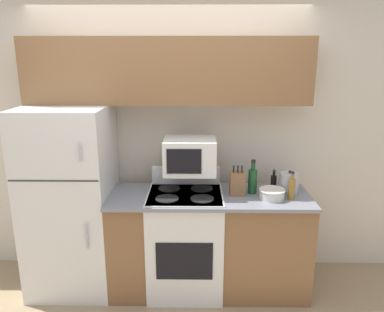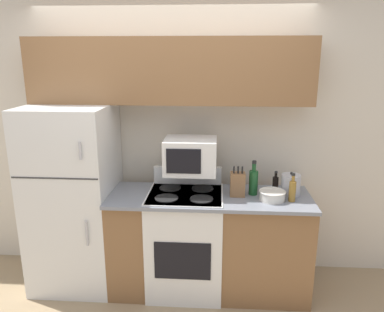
% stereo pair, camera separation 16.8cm
% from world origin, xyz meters
% --- Properties ---
extents(ground_plane, '(12.00, 12.00, 0.00)m').
position_xyz_m(ground_plane, '(0.00, 0.00, 0.00)').
color(ground_plane, tan).
extents(wall_back, '(8.00, 0.05, 2.55)m').
position_xyz_m(wall_back, '(0.00, 0.74, 1.27)').
color(wall_back, beige).
rests_on(wall_back, ground_plane).
extents(lower_cabinets, '(1.73, 0.61, 0.91)m').
position_xyz_m(lower_cabinets, '(0.36, 0.29, 0.46)').
color(lower_cabinets, brown).
rests_on(lower_cabinets, ground_plane).
extents(refrigerator, '(0.73, 0.73, 1.66)m').
position_xyz_m(refrigerator, '(-0.87, 0.35, 0.83)').
color(refrigerator, white).
rests_on(refrigerator, ground_plane).
extents(upper_cabinets, '(2.46, 0.32, 0.56)m').
position_xyz_m(upper_cabinets, '(0.00, 0.56, 1.94)').
color(upper_cabinets, brown).
rests_on(upper_cabinets, refrigerator).
extents(stove, '(0.65, 0.59, 1.08)m').
position_xyz_m(stove, '(0.15, 0.27, 0.48)').
color(stove, white).
rests_on(stove, ground_plane).
extents(microwave, '(0.44, 0.37, 0.30)m').
position_xyz_m(microwave, '(0.19, 0.37, 1.24)').
color(microwave, white).
rests_on(microwave, stove).
extents(knife_block, '(0.12, 0.10, 0.26)m').
position_xyz_m(knife_block, '(0.60, 0.28, 1.02)').
color(knife_block, brown).
rests_on(knife_block, lower_cabinets).
extents(bowl, '(0.22, 0.22, 0.08)m').
position_xyz_m(bowl, '(0.88, 0.20, 0.96)').
color(bowl, silver).
rests_on(bowl, lower_cabinets).
extents(bottle_soy_sauce, '(0.05, 0.05, 0.18)m').
position_xyz_m(bottle_soy_sauce, '(0.94, 0.42, 0.98)').
color(bottle_soy_sauce, black).
rests_on(bottle_soy_sauce, lower_cabinets).
extents(bottle_vinegar, '(0.06, 0.06, 0.24)m').
position_xyz_m(bottle_vinegar, '(1.04, 0.19, 1.01)').
color(bottle_vinegar, olive).
rests_on(bottle_vinegar, lower_cabinets).
extents(bottle_wine_green, '(0.08, 0.08, 0.30)m').
position_xyz_m(bottle_wine_green, '(0.74, 0.32, 1.03)').
color(bottle_wine_green, '#194C23').
rests_on(bottle_wine_green, lower_cabinets).
extents(kettle, '(0.16, 0.16, 0.20)m').
position_xyz_m(kettle, '(1.06, 0.33, 1.00)').
color(kettle, '#B7B7BC').
rests_on(kettle, lower_cabinets).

